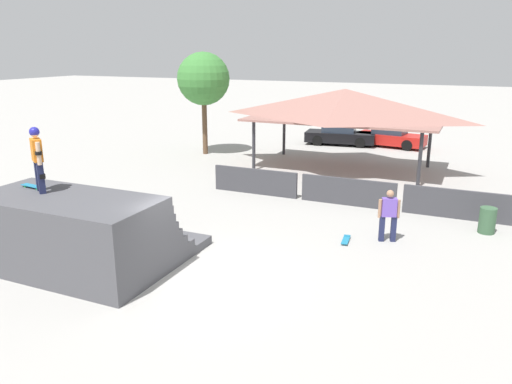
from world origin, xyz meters
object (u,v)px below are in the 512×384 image
skateboard_on_deck (34,186)px  parked_car_red (391,137)px  trash_bin (487,220)px  bystander_walking (389,213)px  tree_beside_pavilion (203,79)px  skateboard_on_ground (346,240)px  parked_car_black (340,135)px  skater_on_deck (37,155)px

skateboard_on_deck → parked_car_red: bearing=80.4°
trash_bin → parked_car_red: 15.00m
bystander_walking → tree_beside_pavilion: bearing=-58.6°
tree_beside_pavilion → trash_bin: 16.90m
skateboard_on_ground → parked_car_black: (-4.44, 16.02, 0.54)m
tree_beside_pavilion → skateboard_on_ground: bearing=-43.2°
tree_beside_pavilion → parked_car_red: 11.88m
skateboard_on_ground → tree_beside_pavilion: (-10.71, 10.07, 4.11)m
skateboard_on_ground → parked_car_red: parked_car_red is taller
parked_car_black → parked_car_red: size_ratio=1.05×
skateboard_on_deck → trash_bin: (11.64, 7.34, -1.68)m
skateboard_on_ground → tree_beside_pavilion: bearing=40.3°
trash_bin → parked_car_red: parked_car_red is taller
skateboard_on_deck → parked_car_black: 21.06m
skateboard_on_ground → parked_car_black: parked_car_black is taller
skater_on_deck → tree_beside_pavilion: 15.44m
skater_on_deck → skateboard_on_ground: bearing=68.5°
skater_on_deck → skateboard_on_deck: bearing=-166.5°
skateboard_on_deck → skateboard_on_ground: bearing=38.5°
skateboard_on_deck → tree_beside_pavilion: (-3.05, 14.81, 2.06)m
parked_car_red → skater_on_deck: bearing=-96.5°
skateboard_on_ground → parked_car_black: 16.63m
skater_on_deck → parked_car_black: (2.76, 20.93, -2.46)m
trash_bin → parked_car_red: (-5.42, 13.98, 0.18)m
skateboard_on_ground → tree_beside_pavilion: 15.27m
tree_beside_pavilion → parked_car_black: (6.28, 5.94, -3.56)m
trash_bin → parked_car_black: (-8.41, 13.42, 0.18)m
skateboard_on_deck → skateboard_on_ground: 9.24m
parked_car_black → parked_car_red: same height
skateboard_on_deck → parked_car_black: (3.23, 20.76, -1.51)m
skateboard_on_deck → parked_car_red: size_ratio=0.20×
bystander_walking → tree_beside_pavilion: tree_beside_pavilion is taller
tree_beside_pavilion → trash_bin: size_ratio=6.63×
skater_on_deck → trash_bin: skater_on_deck is taller
tree_beside_pavilion → skateboard_on_deck: bearing=-78.4°
parked_car_red → trash_bin: bearing=-60.4°
skater_on_deck → trash_bin: 13.72m
skateboard_on_deck → tree_beside_pavilion: bearing=108.3°
skateboard_on_ground → trash_bin: (3.98, 2.60, 0.37)m
skater_on_deck → parked_car_red: bearing=109.2°
skater_on_deck → parked_car_black: skater_on_deck is taller
tree_beside_pavilion → parked_car_black: bearing=43.4°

